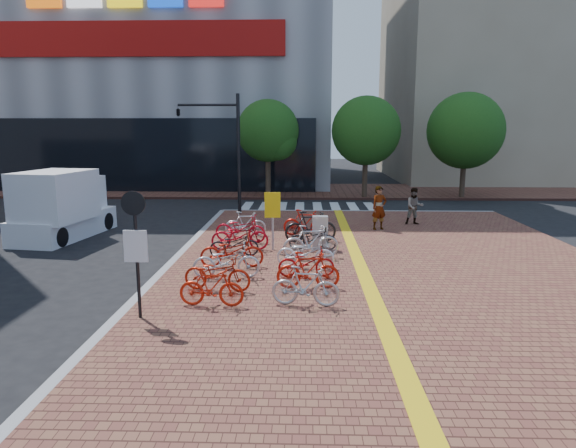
{
  "coord_description": "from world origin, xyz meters",
  "views": [
    {
      "loc": [
        0.23,
        -14.34,
        4.36
      ],
      "look_at": [
        -0.28,
        1.98,
        1.3
      ],
      "focal_mm": 32.0,
      "sensor_mm": 36.0,
      "label": 1
    }
  ],
  "objects_px": {
    "bike_8": "(305,286)",
    "notice_sign": "(136,239)",
    "bike_2": "(226,261)",
    "pedestrian_b": "(415,206)",
    "bike_13": "(313,238)",
    "bike_3": "(232,251)",
    "bike_10": "(306,262)",
    "bike_11": "(305,253)",
    "yellow_sign": "(273,210)",
    "bike_6": "(240,228)",
    "utility_box": "(320,232)",
    "bike_4": "(234,244)",
    "box_truck": "(62,206)",
    "bike_0": "(211,287)",
    "bike_7": "(245,224)",
    "pedestrian_a": "(379,208)",
    "bike_9": "(308,270)",
    "bike_15": "(305,223)",
    "traffic_light_pole": "(211,132)",
    "bike_14": "(311,227)",
    "bike_12": "(311,242)",
    "bike_1": "(217,273)",
    "bike_5": "(240,235)"
  },
  "relations": [
    {
      "from": "bike_9",
      "to": "pedestrian_a",
      "type": "xyz_separation_m",
      "value": [
        3.04,
        8.23,
        0.41
      ]
    },
    {
      "from": "bike_10",
      "to": "bike_13",
      "type": "bearing_deg",
      "value": -7.94
    },
    {
      "from": "bike_6",
      "to": "notice_sign",
      "type": "bearing_deg",
      "value": -177.76
    },
    {
      "from": "bike_11",
      "to": "pedestrian_b",
      "type": "distance_m",
      "value": 8.77
    },
    {
      "from": "yellow_sign",
      "to": "bike_15",
      "type": "bearing_deg",
      "value": 64.62
    },
    {
      "from": "bike_4",
      "to": "bike_13",
      "type": "xyz_separation_m",
      "value": [
        2.62,
        0.95,
        0.01
      ]
    },
    {
      "from": "bike_10",
      "to": "pedestrian_b",
      "type": "relative_size",
      "value": 0.99
    },
    {
      "from": "bike_2",
      "to": "pedestrian_b",
      "type": "xyz_separation_m",
      "value": [
        7.08,
        8.51,
        0.31
      ]
    },
    {
      "from": "bike_2",
      "to": "bike_4",
      "type": "relative_size",
      "value": 1.17
    },
    {
      "from": "bike_12",
      "to": "pedestrian_b",
      "type": "xyz_separation_m",
      "value": [
        4.65,
        6.19,
        0.25
      ]
    },
    {
      "from": "bike_9",
      "to": "bike_4",
      "type": "bearing_deg",
      "value": 34.09
    },
    {
      "from": "bike_9",
      "to": "bike_14",
      "type": "bearing_deg",
      "value": -3.01
    },
    {
      "from": "bike_9",
      "to": "bike_7",
      "type": "bearing_deg",
      "value": 18.22
    },
    {
      "from": "bike_8",
      "to": "notice_sign",
      "type": "bearing_deg",
      "value": 110.43
    },
    {
      "from": "utility_box",
      "to": "box_truck",
      "type": "height_order",
      "value": "box_truck"
    },
    {
      "from": "bike_8",
      "to": "bike_11",
      "type": "xyz_separation_m",
      "value": [
        0.01,
        3.46,
        -0.03
      ]
    },
    {
      "from": "bike_3",
      "to": "bike_10",
      "type": "relative_size",
      "value": 1.2
    },
    {
      "from": "pedestrian_a",
      "to": "bike_9",
      "type": "bearing_deg",
      "value": -132.55
    },
    {
      "from": "bike_8",
      "to": "yellow_sign",
      "type": "distance_m",
      "value": 5.9
    },
    {
      "from": "bike_3",
      "to": "pedestrian_a",
      "type": "xyz_separation_m",
      "value": [
        5.36,
        6.17,
        0.41
      ]
    },
    {
      "from": "bike_0",
      "to": "bike_10",
      "type": "distance_m",
      "value": 3.42
    },
    {
      "from": "bike_13",
      "to": "notice_sign",
      "type": "height_order",
      "value": "notice_sign"
    },
    {
      "from": "bike_4",
      "to": "bike_15",
      "type": "height_order",
      "value": "bike_15"
    },
    {
      "from": "bike_11",
      "to": "bike_6",
      "type": "bearing_deg",
      "value": 41.6
    },
    {
      "from": "bike_11",
      "to": "bike_14",
      "type": "relative_size",
      "value": 0.91
    },
    {
      "from": "bike_7",
      "to": "notice_sign",
      "type": "relative_size",
      "value": 0.56
    },
    {
      "from": "bike_5",
      "to": "pedestrian_b",
      "type": "xyz_separation_m",
      "value": [
        7.12,
        5.1,
        0.29
      ]
    },
    {
      "from": "bike_3",
      "to": "bike_12",
      "type": "bearing_deg",
      "value": -69.22
    },
    {
      "from": "pedestrian_b",
      "to": "bike_2",
      "type": "bearing_deg",
      "value": -130.64
    },
    {
      "from": "utility_box",
      "to": "bike_6",
      "type": "bearing_deg",
      "value": 161.03
    },
    {
      "from": "notice_sign",
      "to": "box_truck",
      "type": "distance_m",
      "value": 11.02
    },
    {
      "from": "bike_3",
      "to": "bike_10",
      "type": "distance_m",
      "value": 2.47
    },
    {
      "from": "bike_3",
      "to": "utility_box",
      "type": "height_order",
      "value": "utility_box"
    },
    {
      "from": "bike_10",
      "to": "traffic_light_pole",
      "type": "bearing_deg",
      "value": 19.01
    },
    {
      "from": "bike_11",
      "to": "utility_box",
      "type": "bearing_deg",
      "value": -4.62
    },
    {
      "from": "bike_0",
      "to": "bike_7",
      "type": "xyz_separation_m",
      "value": [
        -0.1,
        8.17,
        0.02
      ]
    },
    {
      "from": "bike_0",
      "to": "notice_sign",
      "type": "relative_size",
      "value": 0.54
    },
    {
      "from": "bike_3",
      "to": "pedestrian_a",
      "type": "distance_m",
      "value": 8.18
    },
    {
      "from": "bike_13",
      "to": "traffic_light_pole",
      "type": "distance_m",
      "value": 9.93
    },
    {
      "from": "bike_7",
      "to": "pedestrian_b",
      "type": "distance_m",
      "value": 7.69
    },
    {
      "from": "bike_1",
      "to": "traffic_light_pole",
      "type": "distance_m",
      "value": 13.13
    },
    {
      "from": "bike_6",
      "to": "bike_7",
      "type": "bearing_deg",
      "value": 8.28
    },
    {
      "from": "bike_7",
      "to": "bike_1",
      "type": "bearing_deg",
      "value": 174.23
    },
    {
      "from": "bike_6",
      "to": "bike_8",
      "type": "bearing_deg",
      "value": -149.21
    },
    {
      "from": "bike_11",
      "to": "yellow_sign",
      "type": "bearing_deg",
      "value": 33.79
    },
    {
      "from": "bike_2",
      "to": "box_truck",
      "type": "height_order",
      "value": "box_truck"
    },
    {
      "from": "box_truck",
      "to": "bike_15",
      "type": "bearing_deg",
      "value": -1.01
    },
    {
      "from": "bike_4",
      "to": "box_truck",
      "type": "height_order",
      "value": "box_truck"
    },
    {
      "from": "bike_4",
      "to": "bike_15",
      "type": "bearing_deg",
      "value": -46.93
    },
    {
      "from": "bike_6",
      "to": "bike_10",
      "type": "bearing_deg",
      "value": -139.84
    }
  ]
}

